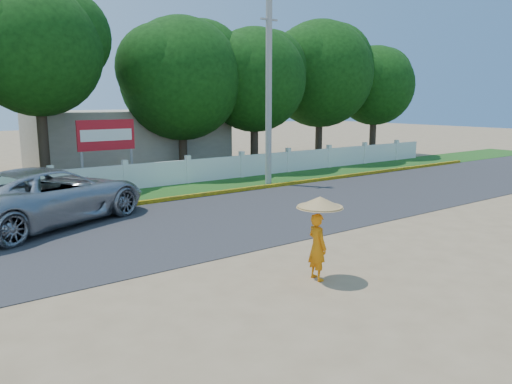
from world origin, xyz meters
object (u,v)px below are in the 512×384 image
Objects in this scene: monk_with_parasol at (319,226)px; vehicle at (48,196)px; billboard at (106,139)px; utility_pole at (269,95)px.

vehicle is at bearing 110.97° from monk_with_parasol.
billboard reaches higher than monk_with_parasol.
utility_pole reaches higher than vehicle.
monk_with_parasol reaches higher than vehicle.
billboard is at bearing 87.67° from monk_with_parasol.
monk_with_parasol is 13.72m from billboard.
billboard is at bearing 151.10° from utility_pole.
billboard is (0.56, 13.68, 0.97)m from monk_with_parasol.
utility_pole is at bearing 56.73° from monk_with_parasol.
utility_pole reaches higher than billboard.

